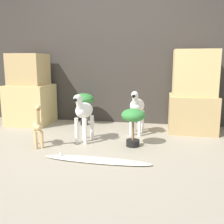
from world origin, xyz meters
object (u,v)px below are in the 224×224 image
at_px(potted_palm_back, 133,119).
at_px(zebra_right, 137,107).
at_px(potted_palm_front, 84,101).
at_px(surfboard, 96,160).
at_px(zebra_left, 83,112).
at_px(giraffe_figurine, 38,125).

bearing_deg(potted_palm_back, zebra_right, 91.05).
bearing_deg(potted_palm_front, surfboard, -68.91).
relative_size(zebra_left, potted_palm_back, 1.36).
bearing_deg(giraffe_figurine, potted_palm_back, 12.30).
height_order(potted_palm_front, potted_palm_back, potted_palm_front).
bearing_deg(zebra_right, potted_palm_front, 155.46).
distance_m(giraffe_figurine, surfboard, 0.94).
bearing_deg(giraffe_figurine, zebra_right, 35.60).
bearing_deg(potted_palm_back, giraffe_figurine, -167.70).
distance_m(zebra_right, zebra_left, 0.83).
bearing_deg(zebra_left, surfboard, -63.18).
height_order(zebra_left, giraffe_figurine, zebra_left).
xyz_separation_m(zebra_right, surfboard, (-0.32, -1.17, -0.39)).
bearing_deg(giraffe_figurine, potted_palm_front, 80.25).
bearing_deg(surfboard, potted_palm_back, 61.01).
xyz_separation_m(giraffe_figurine, surfboard, (0.83, -0.35, -0.26)).
xyz_separation_m(zebra_right, potted_palm_front, (-0.94, 0.43, 0.01)).
xyz_separation_m(giraffe_figurine, potted_palm_front, (0.22, 1.25, 0.14)).
bearing_deg(potted_palm_back, surfboard, -118.99).
height_order(zebra_right, potted_palm_back, zebra_right).
xyz_separation_m(zebra_right, giraffe_figurine, (-1.15, -0.83, -0.13)).
bearing_deg(potted_palm_front, zebra_right, -24.54).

